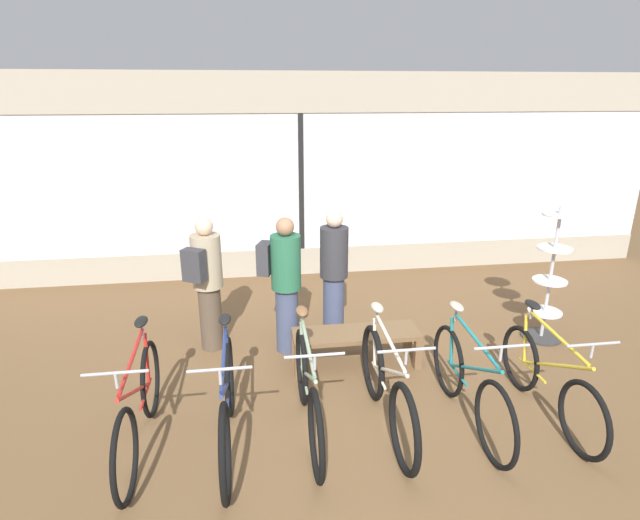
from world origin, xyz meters
name	(u,v)px	position (x,y,z in m)	size (l,w,h in m)	color
ground_plane	(350,425)	(0.00, 0.00, 0.00)	(24.00, 24.00, 0.00)	brown
shop_back_wall	(301,176)	(0.00, 4.07, 1.64)	(12.00, 0.08, 3.20)	#B2A893
bicycle_far_left	(139,408)	(-1.82, -0.03, 0.40)	(0.46, 1.77, 1.04)	black
bicycle_left	(227,406)	(-1.09, -0.12, 0.41)	(0.46, 1.80, 1.05)	black
bicycle_center_left	(308,393)	(-0.39, -0.03, 0.40)	(0.46, 1.77, 1.05)	black
bicycle_center_right	(387,388)	(0.31, -0.05, 0.40)	(0.46, 1.77, 1.05)	black
bicycle_right	(469,384)	(1.07, -0.10, 0.40)	(0.46, 1.72, 1.04)	black
bicycle_far_right	(548,381)	(1.84, -0.11, 0.37)	(0.46, 1.68, 1.01)	black
accessory_rack	(549,286)	(2.70, 1.35, 0.69)	(0.48, 0.48, 1.67)	#333333
display_bench	(356,338)	(0.27, 1.05, 0.33)	(1.40, 0.44, 0.40)	brown
customer_near_rack	(285,281)	(-0.47, 1.51, 0.87)	(0.55, 0.43, 1.61)	#424C6B
customer_by_window	(334,272)	(0.15, 1.82, 0.83)	(0.35, 0.35, 1.59)	#424C6B
customer_mid_floor	(207,281)	(-1.35, 1.67, 0.86)	(0.49, 0.56, 1.60)	brown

